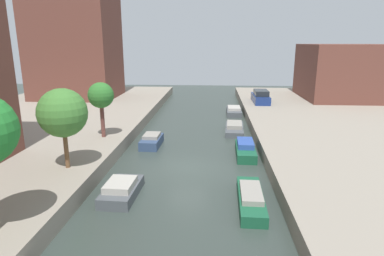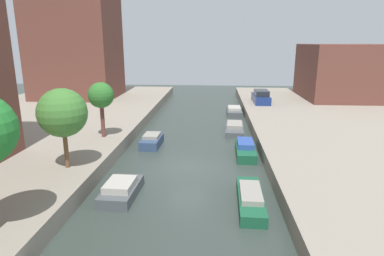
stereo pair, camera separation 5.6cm
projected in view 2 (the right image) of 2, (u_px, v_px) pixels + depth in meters
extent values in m
plane|color=#333D38|center=(188.00, 167.00, 21.72)|extent=(84.00, 84.00, 0.00)
cube|color=brown|center=(345.00, 72.00, 41.55)|extent=(10.00, 10.70, 6.70)
cylinder|color=brown|center=(66.00, 149.00, 18.71)|extent=(0.25, 0.25, 2.25)
sphere|color=#417D33|center=(62.00, 113.00, 18.18)|extent=(2.72, 2.72, 2.72)
cylinder|color=brown|center=(103.00, 121.00, 24.78)|extent=(0.30, 0.30, 2.52)
sphere|color=#2F722B|center=(101.00, 95.00, 24.29)|extent=(1.90, 1.90, 1.90)
cube|color=navy|center=(261.00, 99.00, 39.13)|extent=(1.76, 4.72, 0.90)
cube|color=#1E2328|center=(261.00, 93.00, 38.59)|extent=(1.54, 2.60, 0.62)
cube|color=#4C5156|center=(122.00, 191.00, 17.56)|extent=(1.74, 3.41, 0.58)
cube|color=#B2ADA3|center=(120.00, 185.00, 17.25)|extent=(1.45, 1.89, 0.36)
cube|color=#33476B|center=(152.00, 142.00, 26.07)|extent=(1.49, 3.08, 0.68)
cube|color=gray|center=(152.00, 136.00, 26.06)|extent=(1.24, 1.70, 0.26)
cube|color=#195638|center=(250.00, 200.00, 16.64)|extent=(1.34, 4.57, 0.56)
cube|color=gray|center=(251.00, 192.00, 16.50)|extent=(1.10, 2.52, 0.26)
cube|color=#195638|center=(245.00, 151.00, 23.88)|extent=(1.42, 3.97, 0.64)
cube|color=#2D4C9E|center=(245.00, 143.00, 24.03)|extent=(1.18, 2.19, 0.38)
cube|color=#4C5156|center=(235.00, 129.00, 30.15)|extent=(1.82, 4.53, 0.48)
cube|color=gray|center=(235.00, 125.00, 30.16)|extent=(1.48, 2.52, 0.33)
cube|color=#4C5156|center=(234.00, 112.00, 37.50)|extent=(1.67, 4.11, 0.57)
cube|color=#B2ADA3|center=(234.00, 108.00, 37.43)|extent=(1.40, 2.27, 0.28)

